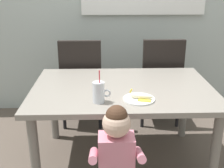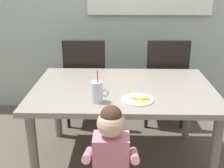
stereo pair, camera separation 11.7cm
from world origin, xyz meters
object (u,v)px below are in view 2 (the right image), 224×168
Objects in this scene: dining_chair_left at (86,77)px; milk_cup at (97,93)px; dining_table at (123,96)px; peeled_banana at (140,97)px; toddler_standing at (111,153)px; snack_plate at (138,100)px; dining_chair_right at (165,77)px.

milk_cup is at bearing 100.99° from dining_chair_left.
peeled_banana reaches higher than dining_table.
dining_chair_left reaches higher than toddler_standing.
dining_chair_left reaches higher than snack_plate.
dining_chair_left is 1.15× the size of toddler_standing.
dining_chair_right is 1.07m from snack_plate.
dining_chair_right is (0.45, 0.72, -0.08)m from dining_table.
dining_chair_left is 1.06m from milk_cup.
toddler_standing is (0.30, -1.38, -0.02)m from dining_chair_left.
snack_plate is (-0.35, -1.00, 0.17)m from dining_chair_right.
dining_chair_right reaches higher than toddler_standing.
peeled_banana is (0.02, -0.01, 0.03)m from snack_plate.
dining_chair_left reaches higher than milk_cup.
peeled_banana reaches higher than snack_plate.
dining_chair_left is at bearing 118.57° from dining_table.
snack_plate is at bearing -70.03° from dining_table.
dining_table is 1.74× the size of toddler_standing.
peeled_banana is at bearing 63.36° from toddler_standing.
dining_chair_left reaches higher than dining_table.
milk_cup is (-0.19, -0.31, 0.15)m from dining_table.
snack_plate is at bearing 70.60° from dining_chair_right.
dining_table is 8.29× the size of peeled_banana.
toddler_standing is (-0.53, -1.40, -0.02)m from dining_chair_right.
dining_chair_right is at bearing 58.19° from milk_cup.
dining_chair_left is at bearing 102.45° from toddler_standing.
toddler_standing is 4.77× the size of peeled_banana.
milk_cup is at bearing -121.37° from dining_table.
milk_cup is at bearing -173.59° from snack_plate.
peeled_banana is (-0.34, -1.01, 0.19)m from dining_chair_right.
peeled_banana is (0.50, -0.99, 0.19)m from dining_chair_left.
dining_table is at bearing 58.01° from dining_chair_right.
toddler_standing is at bearing 69.18° from dining_chair_right.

